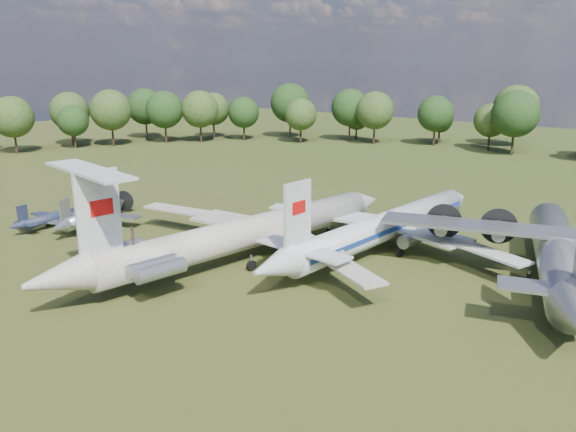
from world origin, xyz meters
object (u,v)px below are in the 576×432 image
Objects in this scene: tu104_jet at (385,231)px; an12_transport at (557,260)px; small_prop_west at (54,220)px; person_on_il62 at (132,235)px; il62_airliner at (248,239)px; small_prop_northwest at (93,217)px.

an12_transport reaches higher than tu104_jet.
person_on_il62 reaches higher than small_prop_west.
an12_transport is 21.56× the size of person_on_il62.
small_prop_west is at bearing -178.80° from an12_transport.
il62_airliner reaches higher than tu104_jet.
person_on_il62 is at bearing -90.00° from il62_airliner.
il62_airliner reaches higher than small_prop_west.
an12_transport is at bearing 15.04° from small_prop_west.
an12_transport is 60.25m from small_prop_west.
tu104_jet is 3.40× the size of small_prop_west.
il62_airliner is 1.28× the size of an12_transport.
small_prop_northwest is at bearing -152.19° from tu104_jet.
small_prop_west is 0.76× the size of small_prop_northwest.
small_prop_west is at bearing 8.70° from person_on_il62.
tu104_jet is at bearing -92.08° from person_on_il62.
il62_airliner is 27.66× the size of person_on_il62.
small_prop_northwest is (3.86, 3.35, 0.30)m from small_prop_west.
tu104_jet is 28.66m from person_on_il62.
tu104_jet is at bearing 59.01° from il62_airliner.
il62_airliner is 2.88× the size of small_prop_northwest.
il62_airliner is 31.37m from an12_transport.
an12_transport is at bearing 33.95° from il62_airliner.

